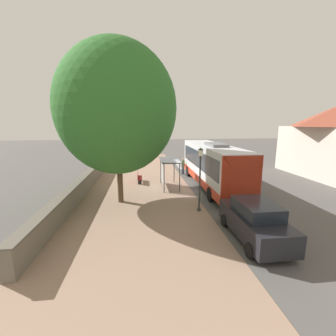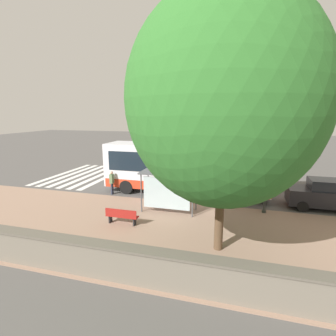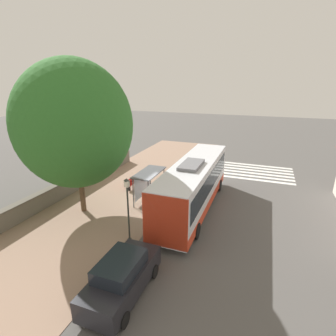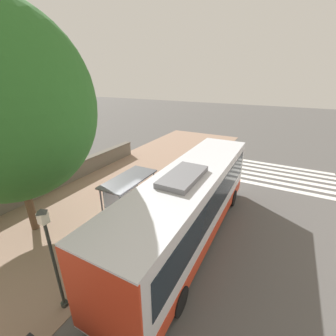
{
  "view_description": "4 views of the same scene",
  "coord_description": "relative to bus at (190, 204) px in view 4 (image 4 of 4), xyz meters",
  "views": [
    {
      "loc": [
        -3.92,
        -17.28,
        5.36
      ],
      "look_at": [
        -1.55,
        3.19,
        1.26
      ],
      "focal_mm": 24.0,
      "sensor_mm": 36.0,
      "label": 1
    },
    {
      "loc": [
        -16.06,
        -2.86,
        5.81
      ],
      "look_at": [
        1.75,
        2.13,
        1.88
      ],
      "focal_mm": 28.0,
      "sensor_mm": 36.0,
      "label": 2
    },
    {
      "loc": [
        6.34,
        -16.07,
        8.99
      ],
      "look_at": [
        -1.27,
        4.14,
        1.82
      ],
      "focal_mm": 28.0,
      "sensor_mm": 36.0,
      "label": 3
    },
    {
      "loc": [
        5.24,
        -7.49,
        7.43
      ],
      "look_at": [
        -0.56,
        3.5,
        2.33
      ],
      "focal_mm": 24.0,
      "sensor_mm": 36.0,
      "label": 4
    }
  ],
  "objects": [
    {
      "name": "shade_tree",
      "position": [
        -7.41,
        -3.05,
        4.32
      ],
      "size": [
        7.65,
        7.65,
        10.49
      ],
      "color": "brown",
      "rests_on": "ground"
    },
    {
      "name": "stone_wall",
      "position": [
        -10.49,
        -0.91,
        -1.31
      ],
      "size": [
        0.6,
        20.0,
        1.3
      ],
      "color": "#6B6356",
      "rests_on": "ground"
    },
    {
      "name": "bench",
      "position": [
        -6.19,
        2.07,
        -1.49
      ],
      "size": [
        0.4,
        1.75,
        0.88
      ],
      "color": "maroon",
      "rests_on": "ground"
    },
    {
      "name": "ground_plane",
      "position": [
        -1.94,
        -0.91,
        -1.96
      ],
      "size": [
        120.0,
        120.0,
        0.0
      ],
      "primitive_type": "plane",
      "color": "#514F4C",
      "rests_on": "ground"
    },
    {
      "name": "bus_shelter",
      "position": [
        -3.75,
        0.2,
        0.01
      ],
      "size": [
        1.53,
        3.36,
        2.4
      ],
      "color": "#515459",
      "rests_on": "ground"
    },
    {
      "name": "crosswalk_stripes",
      "position": [
        3.06,
        10.35,
        -1.96
      ],
      "size": [
        9.0,
        5.25,
        0.01
      ],
      "color": "silver",
      "rests_on": "ground"
    },
    {
      "name": "pedestrian",
      "position": [
        -1.56,
        5.04,
        -0.95
      ],
      "size": [
        0.34,
        0.23,
        1.72
      ],
      "color": "#2D3347",
      "rests_on": "ground"
    },
    {
      "name": "bus",
      "position": [
        0.0,
        0.0,
        0.0
      ],
      "size": [
        2.63,
        11.66,
        3.81
      ],
      "color": "silver",
      "rests_on": "ground"
    },
    {
      "name": "street_lamp_near",
      "position": [
        -2.42,
        -5.29,
        0.4
      ],
      "size": [
        0.28,
        0.28,
        3.96
      ],
      "color": "#2D332D",
      "rests_on": "ground"
    },
    {
      "name": "sidewalk_plaza",
      "position": [
        -6.44,
        -0.91,
        -1.95
      ],
      "size": [
        9.0,
        44.0,
        0.02
      ],
      "color": "#937560",
      "rests_on": "ground"
    }
  ]
}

